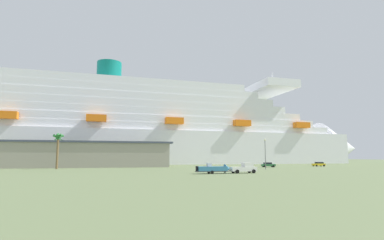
# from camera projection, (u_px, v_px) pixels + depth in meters

# --- Properties ---
(ground_plane) EXTENTS (600.00, 600.00, 0.00)m
(ground_plane) POSITION_uv_depth(u_px,v_px,m) (180.00, 166.00, 116.21)
(ground_plane) COLOR #66754C
(cruise_ship) EXTENTS (227.00, 52.77, 56.65)m
(cruise_ship) POSITION_uv_depth(u_px,v_px,m) (166.00, 131.00, 149.67)
(cruise_ship) COLOR white
(cruise_ship) RESTS_ON ground_plane
(terminal_building) EXTENTS (60.23, 26.74, 8.47)m
(terminal_building) POSITION_uv_depth(u_px,v_px,m) (83.00, 154.00, 104.60)
(terminal_building) COLOR gray
(terminal_building) RESTS_ON ground_plane
(pickup_truck) EXTENTS (5.77, 2.72, 2.20)m
(pickup_truck) POSITION_uv_depth(u_px,v_px,m) (244.00, 168.00, 63.79)
(pickup_truck) COLOR white
(pickup_truck) RESTS_ON ground_plane
(small_boat_on_trailer) EXTENTS (8.43, 2.60, 2.15)m
(small_boat_on_trailer) POSITION_uv_depth(u_px,v_px,m) (215.00, 169.00, 61.96)
(small_boat_on_trailer) COLOR #595960
(small_boat_on_trailer) RESTS_ON ground_plane
(palm_tree) EXTENTS (3.08, 3.22, 10.04)m
(palm_tree) POSITION_uv_depth(u_px,v_px,m) (58.00, 141.00, 86.07)
(palm_tree) COLOR brown
(palm_tree) RESTS_ON ground_plane
(street_lamp) EXTENTS (0.56, 0.56, 8.36)m
(street_lamp) POSITION_uv_depth(u_px,v_px,m) (265.00, 149.00, 83.28)
(street_lamp) COLOR slate
(street_lamp) RESTS_ON ground_plane
(parked_car_green_wagon) EXTENTS (4.66, 2.44, 1.58)m
(parked_car_green_wagon) POSITION_uv_depth(u_px,v_px,m) (268.00, 165.00, 100.68)
(parked_car_green_wagon) COLOR #2D723F
(parked_car_green_wagon) RESTS_ON ground_plane
(parked_car_yellow_taxi) EXTENTS (4.68, 2.17, 1.58)m
(parked_car_yellow_taxi) POSITION_uv_depth(u_px,v_px,m) (319.00, 164.00, 109.71)
(parked_car_yellow_taxi) COLOR yellow
(parked_car_yellow_taxi) RESTS_ON ground_plane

